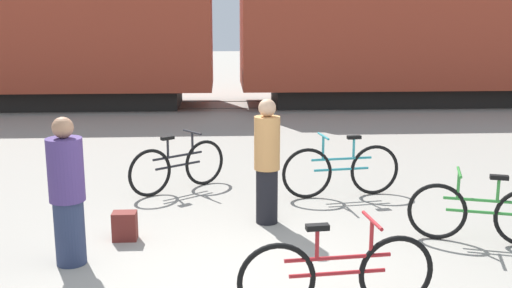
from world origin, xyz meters
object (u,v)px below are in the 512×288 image
(bicycle_maroon, at_px, (338,274))
(person_in_purple, at_px, (67,193))
(bicycle_green, at_px, (480,213))
(bicycle_teal, at_px, (341,170))
(person_in_tan, at_px, (267,162))
(freight_train, at_px, (226,12))
(bicycle_black, at_px, (178,166))
(backpack, at_px, (125,226))

(bicycle_maroon, distance_m, person_in_purple, 2.93)
(bicycle_green, relative_size, person_in_purple, 1.00)
(bicycle_teal, distance_m, person_in_tan, 1.63)
(person_in_purple, xyz_separation_m, person_in_tan, (2.18, 1.18, 0.02))
(freight_train, height_order, bicycle_black, freight_train)
(bicycle_black, bearing_deg, person_in_purple, -109.46)
(bicycle_maroon, bearing_deg, bicycle_black, 112.91)
(person_in_purple, distance_m, backpack, 1.02)
(person_in_tan, bearing_deg, bicycle_black, -18.59)
(bicycle_black, relative_size, person_in_tan, 0.86)
(freight_train, xyz_separation_m, bicycle_maroon, (0.84, -12.79, -2.32))
(bicycle_maroon, distance_m, backpack, 2.89)
(bicycle_teal, bearing_deg, backpack, -151.17)
(bicycle_teal, relative_size, bicycle_black, 1.29)
(bicycle_green, relative_size, bicycle_black, 1.15)
(bicycle_maroon, xyz_separation_m, person_in_tan, (-0.44, 2.42, 0.43))
(freight_train, distance_m, bicycle_teal, 9.70)
(bicycle_black, relative_size, backpack, 4.03)
(person_in_tan, bearing_deg, backpack, 49.06)
(freight_train, distance_m, backpack, 11.24)
(freight_train, height_order, bicycle_maroon, freight_train)
(bicycle_green, bearing_deg, bicycle_maroon, -141.19)
(person_in_purple, bearing_deg, person_in_tan, -169.81)
(bicycle_teal, relative_size, person_in_tan, 1.11)
(freight_train, relative_size, bicycle_teal, 29.03)
(bicycle_black, bearing_deg, bicycle_teal, -10.49)
(freight_train, xyz_separation_m, bicycle_teal, (1.57, -9.29, -2.30))
(freight_train, relative_size, bicycle_maroon, 28.79)
(bicycle_green, distance_m, person_in_purple, 4.62)
(bicycle_teal, height_order, bicycle_black, bicycle_teal)
(freight_train, relative_size, backpack, 150.45)
(person_in_purple, bearing_deg, bicycle_black, -127.67)
(bicycle_black, bearing_deg, backpack, -103.55)
(bicycle_maroon, xyz_separation_m, person_in_purple, (-2.62, 1.25, 0.41))
(bicycle_maroon, bearing_deg, person_in_purple, 154.49)
(freight_train, height_order, person_in_tan, freight_train)
(bicycle_green, height_order, person_in_tan, person_in_tan)
(bicycle_teal, distance_m, bicycle_black, 2.43)
(freight_train, height_order, backpack, freight_train)
(bicycle_maroon, height_order, person_in_purple, person_in_purple)
(person_in_tan, bearing_deg, bicycle_teal, -104.89)
(freight_train, xyz_separation_m, bicycle_green, (2.81, -11.20, -2.33))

